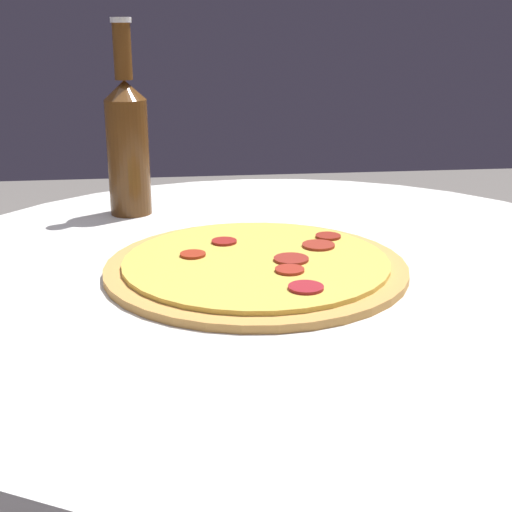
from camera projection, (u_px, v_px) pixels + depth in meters
table at (285, 385)px, 0.96m from camera, size 1.01×1.01×0.74m
pizza at (256, 265)px, 0.88m from camera, size 0.37×0.37×0.02m
beer_bottle at (128, 141)px, 1.11m from camera, size 0.07×0.07×0.30m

